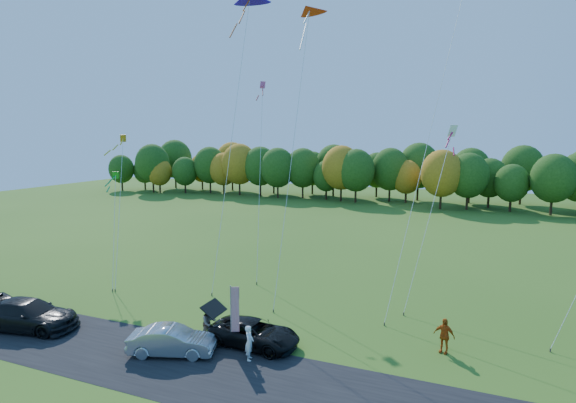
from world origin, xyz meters
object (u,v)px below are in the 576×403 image
at_px(silver_sedan, 172,341).
at_px(feather_flag, 234,311).
at_px(black_suv, 254,333).
at_px(person_east, 444,336).

bearing_deg(silver_sedan, feather_flag, -76.60).
distance_m(silver_sedan, feather_flag, 3.54).
relative_size(black_suv, feather_flag, 1.42).
height_order(black_suv, person_east, person_east).
xyz_separation_m(silver_sedan, person_east, (13.13, 5.50, 0.21)).
bearing_deg(black_suv, person_east, -69.86).
bearing_deg(silver_sedan, black_suv, -73.24).
bearing_deg(feather_flag, silver_sedan, -147.85).
xyz_separation_m(black_suv, feather_flag, (-0.78, -0.79, 1.45)).
bearing_deg(feather_flag, black_suv, 45.37).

